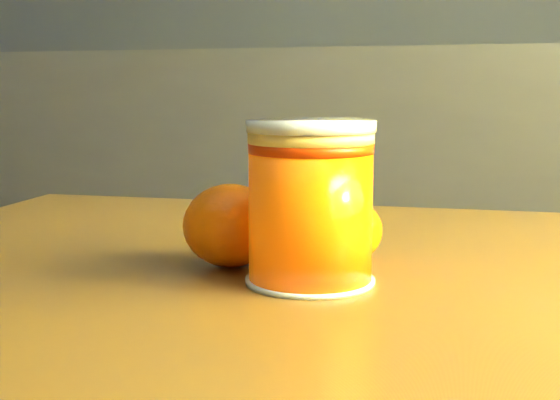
% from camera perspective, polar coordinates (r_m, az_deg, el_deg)
% --- Properties ---
extents(kitchen_counter, '(3.15, 0.60, 0.90)m').
position_cam_1_polar(kitchen_counter, '(2.16, -4.90, -1.42)').
color(kitchen_counter, '#424346').
rests_on(kitchen_counter, ground).
extents(table, '(1.00, 0.76, 0.69)m').
position_cam_1_polar(table, '(0.61, 7.94, -13.64)').
color(table, brown).
rests_on(table, ground).
extents(juice_glass, '(0.09, 0.09, 0.11)m').
position_cam_1_polar(juice_glass, '(0.54, 2.25, -0.27)').
color(juice_glass, '#FF5D05').
rests_on(juice_glass, table).
extents(orange_front, '(0.08, 0.08, 0.06)m').
position_cam_1_polar(orange_front, '(0.60, -3.67, -1.86)').
color(orange_front, '#FF6B05').
rests_on(orange_front, table).
extents(orange_back, '(0.07, 0.07, 0.05)m').
position_cam_1_polar(orange_back, '(0.61, 4.77, -2.23)').
color(orange_back, '#FF6B05').
rests_on(orange_back, table).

